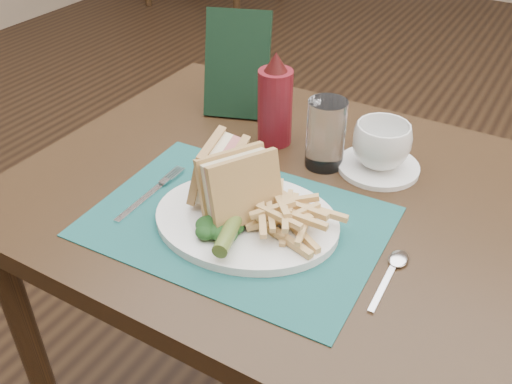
% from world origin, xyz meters
% --- Properties ---
extents(floor, '(7.00, 7.00, 0.00)m').
position_xyz_m(floor, '(0.00, 0.00, 0.00)').
color(floor, black).
rests_on(floor, ground).
extents(table_main, '(0.90, 0.75, 0.75)m').
position_xyz_m(table_main, '(0.00, -0.50, 0.38)').
color(table_main, black).
rests_on(table_main, ground).
extents(placemat, '(0.48, 0.35, 0.00)m').
position_xyz_m(placemat, '(-0.00, -0.63, 0.75)').
color(placemat, '#19504E').
rests_on(placemat, table_main).
extents(plate, '(0.34, 0.29, 0.01)m').
position_xyz_m(plate, '(0.02, -0.63, 0.76)').
color(plate, white).
rests_on(plate, placemat).
extents(sandwich_half_a, '(0.10, 0.12, 0.11)m').
position_xyz_m(sandwich_half_a, '(-0.07, -0.61, 0.82)').
color(sandwich_half_a, tan).
rests_on(sandwich_half_a, plate).
extents(sandwich_half_b, '(0.13, 0.14, 0.12)m').
position_xyz_m(sandwich_half_b, '(-0.01, -0.62, 0.82)').
color(sandwich_half_b, tan).
rests_on(sandwich_half_b, plate).
extents(kale_garnish, '(0.11, 0.08, 0.03)m').
position_xyz_m(kale_garnish, '(0.01, -0.69, 0.78)').
color(kale_garnish, '#143715').
rests_on(kale_garnish, plate).
extents(pickle_spear, '(0.06, 0.12, 0.03)m').
position_xyz_m(pickle_spear, '(0.02, -0.69, 0.79)').
color(pickle_spear, '#4B6125').
rests_on(pickle_spear, plate).
extents(fries_pile, '(0.18, 0.20, 0.05)m').
position_xyz_m(fries_pile, '(0.08, -0.62, 0.79)').
color(fries_pile, tan).
rests_on(fries_pile, plate).
extents(fork, '(0.04, 0.17, 0.01)m').
position_xyz_m(fork, '(-0.17, -0.64, 0.76)').
color(fork, silver).
rests_on(fork, placemat).
extents(spoon, '(0.04, 0.15, 0.01)m').
position_xyz_m(spoon, '(0.25, -0.63, 0.76)').
color(spoon, silver).
rests_on(spoon, table_main).
extents(saucer, '(0.17, 0.17, 0.01)m').
position_xyz_m(saucer, '(0.14, -0.36, 0.76)').
color(saucer, white).
rests_on(saucer, table_main).
extents(coffee_cup, '(0.14, 0.14, 0.08)m').
position_xyz_m(coffee_cup, '(0.14, -0.36, 0.80)').
color(coffee_cup, white).
rests_on(coffee_cup, saucer).
extents(drinking_glass, '(0.08, 0.08, 0.13)m').
position_xyz_m(drinking_glass, '(0.04, -0.40, 0.81)').
color(drinking_glass, white).
rests_on(drinking_glass, table_main).
extents(ketchup_bottle, '(0.08, 0.08, 0.19)m').
position_xyz_m(ketchup_bottle, '(-0.08, -0.37, 0.84)').
color(ketchup_bottle, maroon).
rests_on(ketchup_bottle, table_main).
extents(check_presenter, '(0.15, 0.12, 0.22)m').
position_xyz_m(check_presenter, '(-0.21, -0.30, 0.86)').
color(check_presenter, black).
rests_on(check_presenter, table_main).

